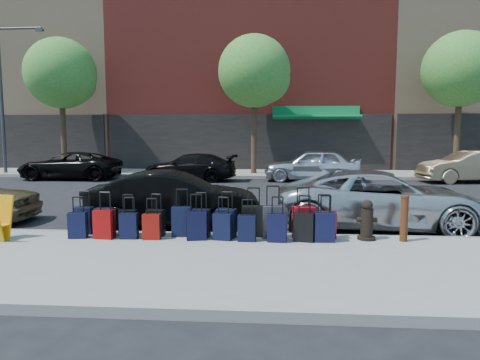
# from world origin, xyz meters

# --- Properties ---
(ground) EXTENTS (120.00, 120.00, 0.00)m
(ground) POSITION_xyz_m (0.00, 0.00, 0.00)
(ground) COLOR black
(ground) RESTS_ON ground
(sidewalk_near) EXTENTS (60.00, 4.00, 0.15)m
(sidewalk_near) POSITION_xyz_m (0.00, -6.50, 0.07)
(sidewalk_near) COLOR gray
(sidewalk_near) RESTS_ON ground
(sidewalk_far) EXTENTS (60.00, 4.00, 0.15)m
(sidewalk_far) POSITION_xyz_m (0.00, 10.00, 0.07)
(sidewalk_far) COLOR gray
(sidewalk_far) RESTS_ON ground
(curb_near) EXTENTS (60.00, 0.08, 0.15)m
(curb_near) POSITION_xyz_m (0.00, -4.48, 0.07)
(curb_near) COLOR gray
(curb_near) RESTS_ON ground
(curb_far) EXTENTS (60.00, 0.08, 0.15)m
(curb_far) POSITION_xyz_m (0.00, 7.98, 0.07)
(curb_far) COLOR gray
(curb_far) RESTS_ON ground
(building_left) EXTENTS (15.00, 12.12, 16.00)m
(building_left) POSITION_xyz_m (-16.00, 17.98, 7.98)
(building_left) COLOR tan
(building_left) RESTS_ON ground
(building_center) EXTENTS (17.00, 12.85, 20.00)m
(building_center) POSITION_xyz_m (0.00, 17.99, 9.98)
(building_center) COLOR maroon
(building_center) RESTS_ON ground
(tree_left) EXTENTS (3.80, 3.80, 7.27)m
(tree_left) POSITION_xyz_m (-9.86, 9.50, 5.41)
(tree_left) COLOR black
(tree_left) RESTS_ON sidewalk_far
(tree_center) EXTENTS (3.80, 3.80, 7.27)m
(tree_center) POSITION_xyz_m (0.64, 9.50, 5.41)
(tree_center) COLOR black
(tree_center) RESTS_ON sidewalk_far
(tree_right) EXTENTS (3.80, 3.80, 7.27)m
(tree_right) POSITION_xyz_m (11.14, 9.50, 5.41)
(tree_right) COLOR black
(tree_right) RESTS_ON sidewalk_far
(streetlight) EXTENTS (2.59, 0.18, 8.00)m
(streetlight) POSITION_xyz_m (-12.80, 8.80, 4.66)
(streetlight) COLOR #333338
(streetlight) RESTS_ON sidewalk_far
(suitcase_front_0) EXTENTS (0.39, 0.22, 0.91)m
(suitcase_front_0) POSITION_xyz_m (-2.55, -4.75, 0.44)
(suitcase_front_0) COLOR black
(suitcase_front_0) RESTS_ON sidewalk_near
(suitcase_front_1) EXTENTS (0.38, 0.22, 0.91)m
(suitcase_front_1) POSITION_xyz_m (-2.07, -4.82, 0.44)
(suitcase_front_1) COLOR black
(suitcase_front_1) RESTS_ON sidewalk_near
(suitcase_front_2) EXTENTS (0.37, 0.23, 0.86)m
(suitcase_front_2) POSITION_xyz_m (-1.57, -4.83, 0.42)
(suitcase_front_2) COLOR black
(suitcase_front_2) RESTS_ON sidewalk_near
(suitcase_front_3) EXTENTS (0.38, 0.25, 0.87)m
(suitcase_front_3) POSITION_xyz_m (-0.99, -4.81, 0.42)
(suitcase_front_3) COLOR black
(suitcase_front_3) RESTS_ON sidewalk_near
(suitcase_front_4) EXTENTS (0.42, 0.25, 0.98)m
(suitcase_front_4) POSITION_xyz_m (-0.43, -4.83, 0.46)
(suitcase_front_4) COLOR black
(suitcase_front_4) RESTS_ON sidewalk_near
(suitcase_front_5) EXTENTS (0.40, 0.25, 0.92)m
(suitcase_front_5) POSITION_xyz_m (-0.03, -4.85, 0.44)
(suitcase_front_5) COLOR black
(suitcase_front_5) RESTS_ON sidewalk_near
(suitcase_front_6) EXTENTS (0.42, 0.29, 0.94)m
(suitcase_front_6) POSITION_xyz_m (0.50, -4.85, 0.44)
(suitcase_front_6) COLOR black
(suitcase_front_6) RESTS_ON sidewalk_near
(suitcase_front_7) EXTENTS (0.43, 0.25, 1.02)m
(suitcase_front_7) POSITION_xyz_m (1.05, -4.75, 0.47)
(suitcase_front_7) COLOR black
(suitcase_front_7) RESTS_ON sidewalk_near
(suitcase_front_8) EXTENTS (0.48, 0.31, 1.07)m
(suitcase_front_8) POSITION_xyz_m (1.46, -4.83, 0.48)
(suitcase_front_8) COLOR #36363B
(suitcase_front_8) RESTS_ON sidewalk_near
(suitcase_front_9) EXTENTS (0.47, 0.32, 1.04)m
(suitcase_front_9) POSITION_xyz_m (2.07, -4.83, 0.48)
(suitcase_front_9) COLOR #AF0B18
(suitcase_front_9) RESTS_ON sidewalk_near
(suitcase_front_10) EXTENTS (0.39, 0.26, 0.88)m
(suitcase_front_10) POSITION_xyz_m (2.53, -4.82, 0.43)
(suitcase_front_10) COLOR maroon
(suitcase_front_10) RESTS_ON sidewalk_near
(suitcase_back_0) EXTENTS (0.38, 0.25, 0.85)m
(suitcase_back_0) POSITION_xyz_m (-2.50, -5.14, 0.42)
(suitcase_back_0) COLOR black
(suitcase_back_0) RESTS_ON sidewalk_near
(suitcase_back_1) EXTENTS (0.42, 0.28, 0.94)m
(suitcase_back_1) POSITION_xyz_m (-1.95, -5.13, 0.44)
(suitcase_back_1) COLOR maroon
(suitcase_back_1) RESTS_ON sidewalk_near
(suitcase_back_2) EXTENTS (0.36, 0.22, 0.84)m
(suitcase_back_2) POSITION_xyz_m (-1.45, -5.11, 0.41)
(suitcase_back_2) COLOR black
(suitcase_back_2) RESTS_ON sidewalk_near
(suitcase_back_3) EXTENTS (0.36, 0.23, 0.83)m
(suitcase_back_3) POSITION_xyz_m (-0.98, -5.13, 0.41)
(suitcase_back_3) COLOR maroon
(suitcase_back_3) RESTS_ON sidewalk_near
(suitcase_back_5) EXTENTS (0.42, 0.30, 0.92)m
(suitcase_back_5) POSITION_xyz_m (-0.07, -5.11, 0.44)
(suitcase_back_5) COLOR black
(suitcase_back_5) RESTS_ON sidewalk_near
(suitcase_back_6) EXTENTS (0.39, 0.27, 0.86)m
(suitcase_back_6) POSITION_xyz_m (0.45, -5.08, 0.42)
(suitcase_back_6) COLOR black
(suitcase_back_6) RESTS_ON sidewalk_near
(suitcase_back_7) EXTENTS (0.35, 0.21, 0.83)m
(suitcase_back_7) POSITION_xyz_m (0.94, -5.14, 0.41)
(suitcase_back_7) COLOR black
(suitcase_back_7) RESTS_ON sidewalk_near
(suitcase_back_8) EXTENTS (0.39, 0.24, 0.90)m
(suitcase_back_8) POSITION_xyz_m (1.53, -5.15, 0.43)
(suitcase_back_8) COLOR black
(suitcase_back_8) RESTS_ON sidewalk_near
(suitcase_back_9) EXTENTS (0.42, 0.29, 0.91)m
(suitcase_back_9) POSITION_xyz_m (2.06, -5.08, 0.44)
(suitcase_back_9) COLOR black
(suitcase_back_9) RESTS_ON sidewalk_near
(suitcase_back_10) EXTENTS (0.40, 0.25, 0.94)m
(suitcase_back_10) POSITION_xyz_m (2.45, -5.08, 0.44)
(suitcase_back_10) COLOR black
(suitcase_back_10) RESTS_ON sidewalk_near
(fire_hydrant) EXTENTS (0.41, 0.36, 0.80)m
(fire_hydrant) POSITION_xyz_m (3.33, -4.84, 0.52)
(fire_hydrant) COLOR black
(fire_hydrant) RESTS_ON sidewalk_near
(bollard) EXTENTS (0.17, 0.17, 0.91)m
(bollard) POSITION_xyz_m (4.03, -4.94, 0.62)
(bollard) COLOR #38190C
(bollard) RESTS_ON sidewalk_near
(car_near_1) EXTENTS (4.26, 1.90, 1.36)m
(car_near_1) POSITION_xyz_m (-0.91, -3.35, 0.68)
(car_near_1) COLOR black
(car_near_1) RESTS_ON ground
(car_near_2) EXTENTS (5.19, 2.84, 1.38)m
(car_near_2) POSITION_xyz_m (4.09, -3.01, 0.69)
(car_near_2) COLOR #BBBDC2
(car_near_2) RESTS_ON ground
(car_far_0) EXTENTS (4.91, 2.28, 1.36)m
(car_far_0) POSITION_xyz_m (-8.55, 7.09, 0.68)
(car_far_0) COLOR black
(car_far_0) RESTS_ON ground
(car_far_1) EXTENTS (4.63, 2.15, 1.31)m
(car_far_1) POSITION_xyz_m (-2.50, 6.89, 0.65)
(car_far_1) COLOR black
(car_far_1) RESTS_ON ground
(car_far_2) EXTENTS (4.67, 2.18, 1.54)m
(car_far_2) POSITION_xyz_m (3.37, 7.04, 0.77)
(car_far_2) COLOR silver
(car_far_2) RESTS_ON ground
(car_far_3) EXTENTS (4.66, 2.10, 1.48)m
(car_far_3) POSITION_xyz_m (10.58, 7.01, 0.74)
(car_far_3) COLOR #99815E
(car_far_3) RESTS_ON ground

